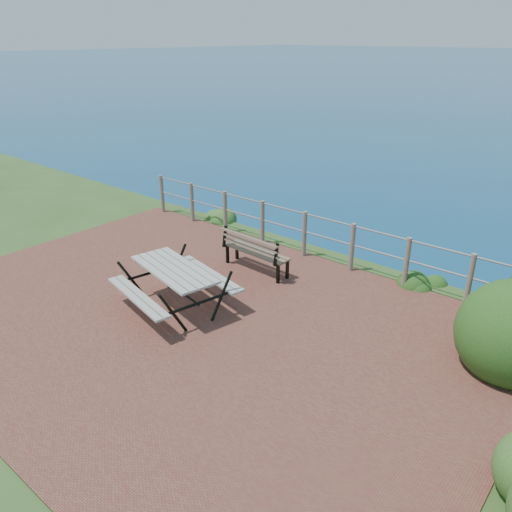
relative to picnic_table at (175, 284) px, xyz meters
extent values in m
cube|color=brown|center=(0.43, -0.07, -0.49)|extent=(10.00, 7.00, 0.12)
cylinder|color=#6B5B4C|center=(-4.17, 3.28, 0.03)|extent=(0.10, 0.10, 1.00)
cylinder|color=#6B5B4C|center=(-3.02, 3.28, 0.03)|extent=(0.10, 0.10, 1.00)
cylinder|color=#6B5B4C|center=(-1.87, 3.28, 0.03)|extent=(0.10, 0.10, 1.00)
cylinder|color=#6B5B4C|center=(-0.72, 3.28, 0.03)|extent=(0.10, 0.10, 1.00)
cylinder|color=#6B5B4C|center=(0.43, 3.28, 0.03)|extent=(0.10, 0.10, 1.00)
cylinder|color=#6B5B4C|center=(1.58, 3.28, 0.03)|extent=(0.10, 0.10, 1.00)
cylinder|color=#6B5B4C|center=(2.73, 3.28, 0.03)|extent=(0.10, 0.10, 1.00)
cylinder|color=#6B5B4C|center=(3.88, 3.28, 0.03)|extent=(0.10, 0.10, 1.00)
cylinder|color=slate|center=(0.43, 3.28, 0.48)|extent=(9.40, 0.04, 0.04)
cylinder|color=slate|center=(0.43, 3.28, 0.08)|extent=(9.40, 0.04, 0.04)
cube|color=gray|center=(0.00, 0.00, 0.27)|extent=(1.91, 1.11, 0.04)
cube|color=gray|center=(0.00, 0.00, -0.03)|extent=(1.81, 0.64, 0.04)
cube|color=gray|center=(0.00, 0.00, -0.03)|extent=(1.81, 0.64, 0.04)
cylinder|color=black|center=(0.00, 0.00, -0.08)|extent=(1.52, 0.38, 0.04)
cube|color=brown|center=(0.12, 2.06, -0.06)|extent=(1.51, 0.45, 0.03)
cube|color=brown|center=(0.12, 2.06, 0.21)|extent=(1.50, 0.19, 0.34)
cube|color=black|center=(0.12, 2.06, -0.26)|extent=(0.05, 0.06, 0.41)
cube|color=black|center=(0.12, 2.06, -0.26)|extent=(0.05, 0.06, 0.41)
cube|color=black|center=(0.12, 2.06, -0.26)|extent=(0.05, 0.06, 0.41)
cube|color=black|center=(0.12, 2.06, -0.26)|extent=(0.05, 0.06, 0.41)
ellipsoid|color=#28541F|center=(-2.66, 4.01, -0.49)|extent=(0.70, 0.70, 0.42)
ellipsoid|color=#214314|center=(2.92, 3.66, -0.49)|extent=(0.69, 0.69, 0.40)
camera|label=1|loc=(5.95, -4.98, 3.90)|focal=35.00mm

